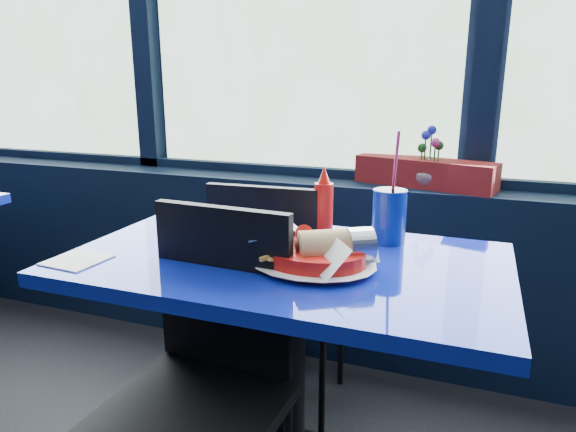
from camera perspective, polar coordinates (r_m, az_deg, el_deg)
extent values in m
plane|color=black|center=(2.40, 1.46, 21.50)|extent=(5.00, 0.00, 5.00)
cube|color=black|center=(2.41, 0.28, -5.05)|extent=(5.00, 0.26, 0.80)
cube|color=black|center=(2.38, 0.96, 4.89)|extent=(4.80, 0.08, 0.06)
cylinder|color=black|center=(1.61, -0.34, -18.40)|extent=(0.12, 0.12, 0.68)
cube|color=#0D1C92|center=(1.44, -0.36, -5.31)|extent=(1.20, 0.70, 0.04)
cube|color=black|center=(1.36, -10.44, -20.57)|extent=(0.43, 0.43, 0.04)
cube|color=black|center=(1.40, -7.16, -7.99)|extent=(0.39, 0.05, 0.45)
cylinder|color=black|center=(1.70, -11.89, -22.19)|extent=(0.02, 0.02, 0.42)
cube|color=black|center=(1.94, 0.01, -9.14)|extent=(0.43, 0.43, 0.04)
cube|color=black|center=(1.69, -2.67, -4.10)|extent=(0.39, 0.05, 0.44)
cylinder|color=black|center=(2.16, 5.93, -13.32)|extent=(0.02, 0.02, 0.42)
cylinder|color=black|center=(1.86, 3.80, -18.25)|extent=(0.02, 0.02, 0.42)
cylinder|color=black|center=(2.24, -3.06, -12.16)|extent=(0.02, 0.02, 0.42)
cylinder|color=black|center=(1.96, -6.62, -16.57)|extent=(0.02, 0.02, 0.42)
cube|color=maroon|center=(2.18, 14.94, 4.68)|extent=(0.58, 0.28, 0.11)
imported|color=silver|center=(2.15, 15.33, 4.61)|extent=(0.13, 0.13, 0.12)
cylinder|color=#1E5919|center=(2.15, 14.88, 5.66)|extent=(0.01, 0.01, 0.20)
sphere|color=#2126C5|center=(2.13, 15.08, 8.66)|extent=(0.04, 0.04, 0.04)
cylinder|color=#1E5919|center=(2.13, 15.87, 5.17)|extent=(0.01, 0.01, 0.17)
sphere|color=#CC3C85|center=(2.12, 16.06, 7.84)|extent=(0.04, 0.04, 0.04)
cylinder|color=#1E5919|center=(2.16, 15.47, 5.95)|extent=(0.01, 0.01, 0.22)
sphere|color=#2126C5|center=(2.15, 15.70, 9.18)|extent=(0.04, 0.04, 0.04)
cylinder|color=#1E5919|center=(2.16, 14.52, 5.05)|extent=(0.01, 0.01, 0.14)
sphere|color=#1E5919|center=(2.15, 14.67, 7.33)|extent=(0.04, 0.04, 0.04)
cylinder|color=#1E5919|center=(2.15, 16.25, 5.05)|extent=(0.01, 0.01, 0.16)
sphere|color=#1E5919|center=(2.14, 16.43, 7.52)|extent=(0.04, 0.04, 0.04)
cylinder|color=red|center=(1.34, 2.77, -4.74)|extent=(0.31, 0.31, 0.05)
cylinder|color=white|center=(1.34, 2.77, -5.21)|extent=(0.30, 0.30, 0.00)
cylinder|color=silver|center=(1.34, 7.94, -3.28)|extent=(0.10, 0.11, 0.09)
sphere|color=#532C1C|center=(1.31, 2.12, -3.25)|extent=(0.06, 0.06, 0.06)
cylinder|color=red|center=(1.32, 1.80, -2.06)|extent=(0.07, 0.07, 0.01)
cylinder|color=red|center=(1.60, 3.97, 0.70)|extent=(0.06, 0.06, 0.17)
cone|color=red|center=(1.58, 4.04, 4.59)|extent=(0.04, 0.04, 0.05)
cylinder|color=navy|center=(1.57, 11.16, -0.02)|extent=(0.10, 0.10, 0.16)
cylinder|color=black|center=(1.55, 11.31, 2.74)|extent=(0.09, 0.09, 0.01)
cylinder|color=#FA346D|center=(1.53, 11.83, 5.31)|extent=(0.03, 0.08, 0.22)
cube|color=white|center=(1.51, -22.40, -4.54)|extent=(0.15, 0.15, 0.00)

